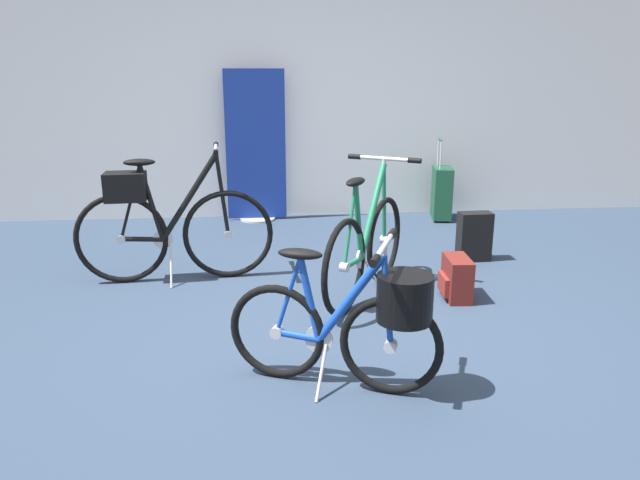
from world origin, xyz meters
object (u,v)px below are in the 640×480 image
at_px(display_bike_right, 366,247).
at_px(rolling_suitcase, 442,192).
at_px(display_bike_left, 165,222).
at_px(floor_banner_stand, 256,155).
at_px(folding_bike_foreground, 359,318).
at_px(handbag_on_floor, 474,237).
at_px(backpack_on_floor, 456,278).

xyz_separation_m(display_bike_right, rolling_suitcase, (1.16, 2.09, -0.07)).
bearing_deg(rolling_suitcase, display_bike_left, -147.32).
bearing_deg(floor_banner_stand, display_bike_left, -109.89).
relative_size(folding_bike_foreground, display_bike_right, 0.87).
xyz_separation_m(folding_bike_foreground, handbag_on_floor, (1.27, 1.94, -0.17)).
bearing_deg(folding_bike_foreground, display_bike_left, 124.06).
bearing_deg(handbag_on_floor, display_bike_right, -144.99).
distance_m(display_bike_left, rolling_suitcase, 3.03).
xyz_separation_m(folding_bike_foreground, display_bike_left, (-1.14, 1.69, 0.08)).
height_order(folding_bike_foreground, handbag_on_floor, folding_bike_foreground).
distance_m(folding_bike_foreground, handbag_on_floor, 2.32).
xyz_separation_m(floor_banner_stand, rolling_suitcase, (1.90, -0.17, -0.39)).
relative_size(display_bike_right, rolling_suitcase, 1.38).
xyz_separation_m(display_bike_right, handbag_on_floor, (1.02, 0.71, -0.16)).
bearing_deg(handbag_on_floor, folding_bike_foreground, -123.11).
height_order(floor_banner_stand, backpack_on_floor, floor_banner_stand).
bearing_deg(handbag_on_floor, floor_banner_stand, 138.41).
relative_size(display_bike_left, rolling_suitcase, 1.71).
distance_m(backpack_on_floor, handbag_on_floor, 0.92).
relative_size(folding_bike_foreground, rolling_suitcase, 1.21).
relative_size(backpack_on_floor, handbag_on_floor, 0.80).
distance_m(floor_banner_stand, backpack_on_floor, 2.77).
distance_m(display_bike_right, handbag_on_floor, 1.25).
bearing_deg(backpack_on_floor, display_bike_right, 170.13).
relative_size(display_bike_left, backpack_on_floor, 4.44).
bearing_deg(rolling_suitcase, folding_bike_foreground, -113.01).
xyz_separation_m(display_bike_left, backpack_on_floor, (1.99, -0.56, -0.30)).
bearing_deg(backpack_on_floor, handbag_on_floor, 63.25).
relative_size(floor_banner_stand, display_bike_left, 1.07).
bearing_deg(folding_bike_foreground, backpack_on_floor, 52.79).
bearing_deg(handbag_on_floor, display_bike_left, -173.93).
distance_m(display_bike_right, rolling_suitcase, 2.39).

